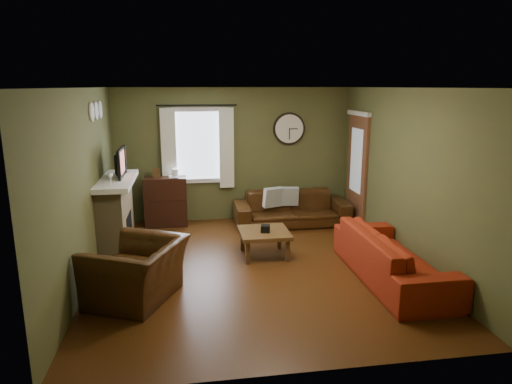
{
  "coord_description": "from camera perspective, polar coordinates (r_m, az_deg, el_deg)",
  "views": [
    {
      "loc": [
        -0.94,
        -6.27,
        2.62
      ],
      "look_at": [
        0.1,
        0.4,
        1.05
      ],
      "focal_mm": 32.0,
      "sensor_mm": 36.0,
      "label": 1
    }
  ],
  "objects": [
    {
      "name": "firebox",
      "position": [
        7.83,
        -15.62,
        -4.64
      ],
      "size": [
        0.04,
        0.6,
        0.55
      ],
      "primitive_type": "cube",
      "color": "black",
      "rests_on": "fireplace"
    },
    {
      "name": "curtain_right",
      "position": [
        8.86,
        -3.7,
        5.49
      ],
      "size": [
        0.28,
        0.04,
        1.55
      ],
      "primitive_type": "cube",
      "color": "white",
      "rests_on": "wall_back"
    },
    {
      "name": "pillow_left",
      "position": [
        8.71,
        2.13,
        -0.66
      ],
      "size": [
        0.39,
        0.23,
        0.38
      ],
      "primitive_type": "cube",
      "rotation": [
        0.0,
        0.0,
        0.32
      ],
      "color": "#9DA5A5",
      "rests_on": "sofa_brown"
    },
    {
      "name": "sofa_brown",
      "position": [
        8.82,
        4.45,
        -2.06
      ],
      "size": [
        2.18,
        0.85,
        0.64
      ],
      "primitive_type": "imported",
      "color": "#331D0B",
      "rests_on": "floor"
    },
    {
      "name": "tv_screen",
      "position": [
        7.73,
        -16.44,
        3.56
      ],
      "size": [
        0.02,
        0.62,
        0.36
      ],
      "primitive_type": "cube",
      "color": "#994C3F",
      "rests_on": "mantel"
    },
    {
      "name": "coffee_table",
      "position": [
        7.23,
        1.03,
        -6.41
      ],
      "size": [
        0.77,
        0.77,
        0.41
      ],
      "primitive_type": null,
      "rotation": [
        0.0,
        0.0,
        0.01
      ],
      "color": "#53381B",
      "rests_on": "floor"
    },
    {
      "name": "fireplace",
      "position": [
        7.79,
        -17.12,
        -2.92
      ],
      "size": [
        0.4,
        1.4,
        1.1
      ],
      "primitive_type": "cube",
      "color": "tan",
      "rests_on": "floor"
    },
    {
      "name": "pillow_right",
      "position": [
        8.8,
        4.18,
        -0.53
      ],
      "size": [
        0.37,
        0.16,
        0.36
      ],
      "primitive_type": "cube",
      "rotation": [
        0.0,
        0.0,
        -0.14
      ],
      "color": "#9DA5A5",
      "rests_on": "sofa_brown"
    },
    {
      "name": "wall_clock",
      "position": [
        9.09,
        4.18,
        7.89
      ],
      "size": [
        0.64,
        0.06,
        0.64
      ],
      "primitive_type": null,
      "color": "white",
      "rests_on": "wall_back"
    },
    {
      "name": "wall_back",
      "position": [
        9.01,
        -2.8,
        4.67
      ],
      "size": [
        4.6,
        0.0,
        2.6
      ],
      "primitive_type": "cube",
      "color": "#50532C",
      "rests_on": "ground"
    },
    {
      "name": "ceiling",
      "position": [
        6.34,
        -0.34,
        12.92
      ],
      "size": [
        4.6,
        5.2,
        0.0
      ],
      "primitive_type": "cube",
      "color": "white",
      "rests_on": "ground"
    },
    {
      "name": "floor",
      "position": [
        6.86,
        -0.31,
        -9.36
      ],
      "size": [
        4.6,
        5.2,
        0.0
      ],
      "primitive_type": "cube",
      "color": "#42230C",
      "rests_on": "ground"
    },
    {
      "name": "medallion_mid",
      "position": [
        7.54,
        -19.37,
        9.56
      ],
      "size": [
        0.28,
        0.28,
        0.03
      ],
      "primitive_type": "cylinder",
      "color": "white",
      "rests_on": "wall_left"
    },
    {
      "name": "door",
      "position": [
        8.87,
        12.51,
        2.59
      ],
      "size": [
        0.05,
        0.9,
        2.1
      ],
      "primitive_type": "cube",
      "color": "brown",
      "rests_on": "floor"
    },
    {
      "name": "tv",
      "position": [
        7.75,
        -17.0,
        3.12
      ],
      "size": [
        0.08,
        0.6,
        0.35
      ],
      "primitive_type": "imported",
      "rotation": [
        0.0,
        0.0,
        1.57
      ],
      "color": "black",
      "rests_on": "mantel"
    },
    {
      "name": "bookshelf",
      "position": [
        8.84,
        -11.2,
        -1.21
      ],
      "size": [
        0.79,
        0.34,
        0.94
      ],
      "primitive_type": null,
      "color": "black",
      "rests_on": "floor"
    },
    {
      "name": "sofa_red",
      "position": [
        6.61,
        16.68,
        -7.69
      ],
      "size": [
        0.91,
        2.32,
        0.68
      ],
      "primitive_type": "imported",
      "rotation": [
        0.0,
        0.0,
        1.57
      ],
      "color": "maroon",
      "rests_on": "floor"
    },
    {
      "name": "mantel",
      "position": [
        7.65,
        -17.2,
        1.35
      ],
      "size": [
        0.58,
        1.6,
        0.08
      ],
      "primitive_type": "cube",
      "color": "white",
      "rests_on": "fireplace"
    },
    {
      "name": "wall_front",
      "position": [
        4.01,
        5.26,
        -6.19
      ],
      "size": [
        4.6,
        0.0,
        2.6
      ],
      "primitive_type": "cube",
      "color": "#50532C",
      "rests_on": "ground"
    },
    {
      "name": "medallion_left",
      "position": [
        7.2,
        -19.86,
        9.39
      ],
      "size": [
        0.28,
        0.28,
        0.03
      ],
      "primitive_type": "cylinder",
      "color": "white",
      "rests_on": "wall_left"
    },
    {
      "name": "curtain_left",
      "position": [
        8.83,
        -10.85,
        5.25
      ],
      "size": [
        0.28,
        0.04,
        1.55
      ],
      "primitive_type": "cube",
      "color": "white",
      "rests_on": "wall_back"
    },
    {
      "name": "curtain_rod",
      "position": [
        8.76,
        -7.43,
        10.7
      ],
      "size": [
        0.03,
        0.03,
        1.5
      ],
      "primitive_type": "cylinder",
      "color": "black",
      "rests_on": "wall_back"
    },
    {
      "name": "medallion_right",
      "position": [
        7.89,
        -18.92,
        9.72
      ],
      "size": [
        0.28,
        0.28,
        0.03
      ],
      "primitive_type": "cylinder",
      "color": "white",
      "rests_on": "wall_left"
    },
    {
      "name": "tissue_box",
      "position": [
        7.12,
        1.18,
        -5.08
      ],
      "size": [
        0.17,
        0.17,
        0.11
      ],
      "primitive_type": "cube",
      "rotation": [
        0.0,
        0.0,
        -0.21
      ],
      "color": "black",
      "rests_on": "coffee_table"
    },
    {
      "name": "wall_left",
      "position": [
        6.55,
        -20.66,
        0.61
      ],
      "size": [
        0.0,
        5.2,
        2.6
      ],
      "primitive_type": "cube",
      "color": "#50532C",
      "rests_on": "ground"
    },
    {
      "name": "armchair",
      "position": [
        5.95,
        -14.66,
        -9.56
      ],
      "size": [
        1.38,
        1.45,
        0.74
      ],
      "primitive_type": "imported",
      "rotation": [
        0.0,
        0.0,
        -2.0
      ],
      "color": "#331D0B",
      "rests_on": "floor"
    },
    {
      "name": "wine_glass_b",
      "position": [
        7.12,
        -17.67,
        1.57
      ],
      "size": [
        0.06,
        0.06,
        0.18
      ],
      "primitive_type": null,
      "color": "white",
      "rests_on": "mantel"
    },
    {
      "name": "wine_glass_a",
      "position": [
        7.06,
        -17.75,
        1.49
      ],
      "size": [
        0.07,
        0.07,
        0.19
      ],
      "primitive_type": null,
      "color": "white",
      "rests_on": "mantel"
    },
    {
      "name": "wall_right",
      "position": [
        7.18,
        18.15,
        1.84
      ],
      "size": [
        0.0,
        5.2,
        2.6
      ],
      "primitive_type": "cube",
      "color": "#50532C",
      "rests_on": "ground"
    },
    {
      "name": "book",
      "position": [
        8.71,
        -10.85,
        1.89
      ],
      "size": [
        0.18,
        0.25,
        0.02
      ],
      "primitive_type": "imported",
      "rotation": [
        0.0,
        0.0,
        -0.01
      ],
      "color": "#53381B",
      "rests_on": "bookshelf"
    },
    {
      "name": "window_pane",
      "position": [
        8.92,
        -7.3,
        5.78
      ],
      "size": [
        1.0,
        0.02,
        1.3
      ],
      "primitive_type": null,
      "color": "silver",
      "rests_on": "wall_back"
    }
  ]
}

